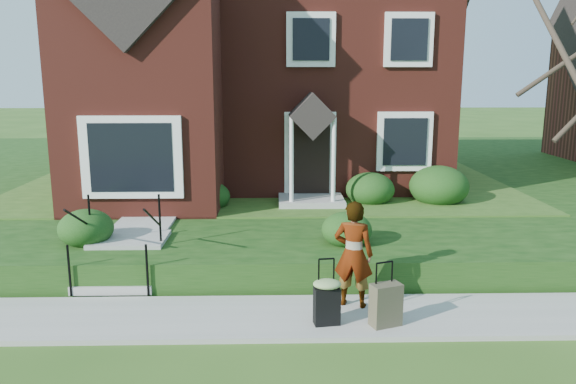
{
  "coord_description": "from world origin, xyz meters",
  "views": [
    {
      "loc": [
        0.31,
        -8.17,
        3.73
      ],
      "look_at": [
        0.55,
        2.0,
        1.62
      ],
      "focal_mm": 35.0,
      "sensor_mm": 36.0,
      "label": 1
    }
  ],
  "objects_px": {
    "front_steps": "(124,255)",
    "woman": "(353,254)",
    "suitcase_black": "(327,299)",
    "suitcase_olive": "(386,305)"
  },
  "relations": [
    {
      "from": "front_steps",
      "to": "woman",
      "type": "distance_m",
      "value": 4.35
    },
    {
      "from": "woman",
      "to": "suitcase_black",
      "type": "height_order",
      "value": "woman"
    },
    {
      "from": "woman",
      "to": "suitcase_olive",
      "type": "bearing_deg",
      "value": 135.82
    },
    {
      "from": "woman",
      "to": "suitcase_olive",
      "type": "distance_m",
      "value": 1.01
    },
    {
      "from": "front_steps",
      "to": "suitcase_olive",
      "type": "xyz_separation_m",
      "value": [
        4.45,
        -2.24,
        -0.07
      ]
    },
    {
      "from": "suitcase_black",
      "to": "suitcase_olive",
      "type": "distance_m",
      "value": 0.88
    },
    {
      "from": "suitcase_olive",
      "to": "suitcase_black",
      "type": "bearing_deg",
      "value": 155.58
    },
    {
      "from": "woman",
      "to": "suitcase_olive",
      "type": "xyz_separation_m",
      "value": [
        0.39,
        -0.76,
        -0.54
      ]
    },
    {
      "from": "front_steps",
      "to": "suitcase_olive",
      "type": "relative_size",
      "value": 2.08
    },
    {
      "from": "woman",
      "to": "suitcase_olive",
      "type": "relative_size",
      "value": 1.78
    }
  ]
}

